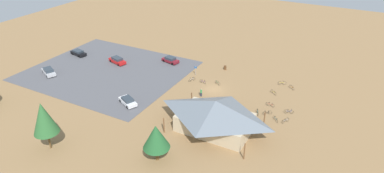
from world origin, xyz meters
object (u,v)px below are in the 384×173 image
Objects in this scene: bike_pavilion at (215,114)px; bicycle_green_lone_east at (217,83)px; pine_far_east at (44,118)px; car_maroon_mid_lot at (170,60)px; trash_bin at (225,68)px; lot_sign at (196,69)px; bicycle_yellow_yard_center at (282,83)px; bicycle_teal_front_row at (258,112)px; car_silver_by_curb at (49,71)px; bicycle_black_yard_left at (267,113)px; car_black_aisle_side at (78,53)px; bicycle_teal_near_porch at (275,119)px; bicycle_blue_yard_front at (289,112)px; car_white_second_row at (128,101)px; bicycle_silver_edge_north at (192,79)px; bicycle_white_lone_west at (285,121)px; pine_west at (156,137)px; bicycle_purple_near_sign at (203,82)px; visitor_by_pavilion at (201,92)px; bicycle_yellow_edge_south at (273,92)px; bicycle_orange_mid_cluster at (292,87)px; car_red_near_entry at (117,60)px; bicycle_red_back_row at (270,105)px.

bike_pavilion is 9.53× the size of bicycle_green_lone_east.
car_maroon_mid_lot is at bearing -89.03° from pine_far_east.
trash_bin is at bearing -78.77° from bicycle_green_lone_east.
car_maroon_mid_lot is (8.51, -3.23, -0.68)m from lot_sign.
bicycle_teal_front_row is (0.90, 13.27, -0.01)m from bicycle_yellow_yard_center.
car_silver_by_curb is (46.12, 6.42, 0.36)m from bicycle_teal_front_row.
car_black_aisle_side reaches higher than bicycle_black_yard_left.
bicycle_blue_yard_front is at bearing -112.97° from bicycle_teal_near_porch.
pine_far_east reaches higher than lot_sign.
bicycle_green_lone_east is 0.32× the size of car_white_second_row.
bicycle_white_lone_west is at bearing 164.07° from bicycle_silver_edge_north.
pine_west is 26.16m from bicycle_silver_edge_north.
car_black_aisle_side is at bearing 2.04° from bicycle_purple_near_sign.
pine_far_east reaches higher than car_silver_by_curb.
visitor_by_pavilion is at bearing 93.06° from trash_bin.
bicycle_yellow_edge_south is at bearing 84.22° from bicycle_yellow_yard_center.
bicycle_purple_near_sign is at bearing -177.96° from car_black_aisle_side.
trash_bin is 23.15m from bicycle_white_lone_west.
bicycle_black_yard_left is (-6.40, -8.64, -2.72)m from bike_pavilion.
bicycle_black_yard_left is 0.31× the size of car_white_second_row.
bicycle_orange_mid_cluster is 12.88m from bicycle_white_lone_west.
car_silver_by_curb is 1.00× the size of car_red_near_entry.
car_maroon_mid_lot reaches higher than bicycle_teal_near_porch.
bike_pavilion is at bearing 109.07° from trash_bin.
bicycle_black_yard_left is at bearing -157.17° from bicycle_teal_front_row.
trash_bin is 0.20× the size of car_maroon_mid_lot.
car_red_near_entry is at bearing -176.19° from car_black_aisle_side.
bicycle_yellow_edge_south is at bearing -62.16° from bicycle_white_lone_west.
bicycle_yellow_edge_south is at bearing -170.13° from bicycle_purple_near_sign.
bike_pavilion is at bearing 123.35° from bicycle_purple_near_sign.
car_maroon_mid_lot is (28.80, 0.45, 0.37)m from bicycle_orange_mid_cluster.
bicycle_purple_near_sign reaches higher than bicycle_green_lone_east.
bicycle_purple_near_sign is at bearing -9.68° from bicycle_blue_yard_front.
bicycle_green_lone_east is (-6.07, 1.67, -1.06)m from lot_sign.
bike_pavilion is 2.38× the size of pine_west.
bicycle_yellow_yard_center reaches higher than bicycle_silver_edge_north.
car_red_near_entry reaches higher than bicycle_green_lone_east.
car_white_second_row reaches higher than bicycle_silver_edge_north.
visitor_by_pavilion reaches higher than car_red_near_entry.
bicycle_silver_edge_north reaches higher than bicycle_green_lone_east.
bicycle_yellow_yard_center is at bearing -152.60° from bicycle_green_lone_east.
bicycle_teal_front_row is 3.80m from bicycle_red_back_row.
car_red_near_entry is (25.51, 1.44, 0.42)m from bicycle_green_lone_east.
bicycle_red_back_row is at bearing 170.86° from bicycle_purple_near_sign.
trash_bin is at bearing -113.64° from car_white_second_row.
visitor_by_pavilion reaches higher than car_maroon_mid_lot.
bicycle_red_back_row is (-17.79, 2.27, -0.01)m from bicycle_silver_edge_north.
car_black_aisle_side reaches higher than bicycle_teal_front_row.
pine_west is 1.29× the size of car_white_second_row.
car_red_near_entry is (41.51, -2.79, 0.38)m from bicycle_blue_yard_front.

